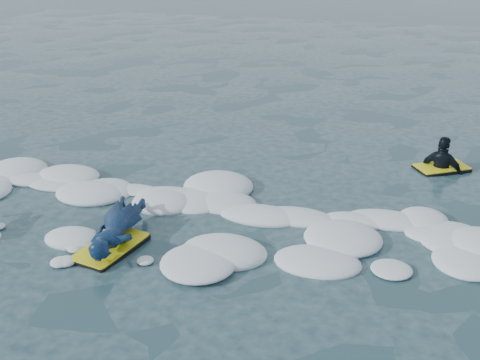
% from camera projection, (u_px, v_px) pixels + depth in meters
% --- Properties ---
extents(ground, '(120.00, 120.00, 0.00)m').
position_uv_depth(ground, '(181.00, 249.00, 8.79)').
color(ground, '#1A363F').
rests_on(ground, ground).
extents(foam_band, '(12.00, 3.10, 0.30)m').
position_uv_depth(foam_band, '(203.00, 218.00, 9.70)').
color(foam_band, white).
rests_on(foam_band, ground).
extents(prone_woman_unit, '(0.88, 1.81, 0.45)m').
position_uv_depth(prone_woman_unit, '(116.00, 229.00, 8.86)').
color(prone_woman_unit, black).
rests_on(prone_woman_unit, ground).
extents(waiting_rider_unit, '(1.15, 1.00, 1.51)m').
position_uv_depth(waiting_rider_unit, '(441.00, 174.00, 11.55)').
color(waiting_rider_unit, black).
rests_on(waiting_rider_unit, ground).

